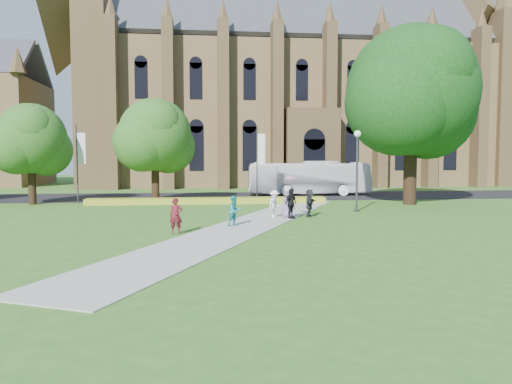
{
  "coord_description": "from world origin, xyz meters",
  "views": [
    {
      "loc": [
        -2.42,
        -24.64,
        3.52
      ],
      "look_at": [
        0.55,
        2.7,
        1.6
      ],
      "focal_mm": 35.0,
      "sensor_mm": 36.0,
      "label": 1
    }
  ],
  "objects": [
    {
      "name": "pedestrian_3",
      "position": [
        2.61,
        3.2,
        0.9
      ],
      "size": [
        1.03,
        1.0,
        1.73
      ],
      "primitive_type": "imported",
      "rotation": [
        0.0,
        0.0,
        0.76
      ],
      "color": "black",
      "rests_on": "footpath"
    },
    {
      "name": "banner_pole_0",
      "position": [
        2.11,
        15.2,
        3.39
      ],
      "size": [
        0.7,
        0.1,
        6.0
      ],
      "color": "#38383D",
      "rests_on": "ground"
    },
    {
      "name": "pedestrian_1",
      "position": [
        -0.78,
        0.48,
        0.81
      ],
      "size": [
        0.95,
        0.91,
        1.54
      ],
      "primitive_type": "imported",
      "rotation": [
        0.0,
        0.0,
        0.62
      ],
      "color": "teal",
      "rests_on": "footpath"
    },
    {
      "name": "pedestrian_4",
      "position": [
        2.47,
        3.4,
        0.86
      ],
      "size": [
        0.92,
        0.73,
        1.64
      ],
      "primitive_type": "imported",
      "rotation": [
        0.0,
        0.0,
        0.29
      ],
      "color": "slate",
      "rests_on": "footpath"
    },
    {
      "name": "footpath",
      "position": [
        0.0,
        1.0,
        0.02
      ],
      "size": [
        15.58,
        28.54,
        0.04
      ],
      "primitive_type": "cube",
      "rotation": [
        0.0,
        0.0,
        -0.44
      ],
      "color": "#B2B2A8",
      "rests_on": "ground"
    },
    {
      "name": "banner_pole_1",
      "position": [
        -11.89,
        15.2,
        3.39
      ],
      "size": [
        0.7,
        0.1,
        6.0
      ],
      "color": "#38383D",
      "rests_on": "ground"
    },
    {
      "name": "flower_hedge",
      "position": [
        -2.0,
        13.2,
        0.23
      ],
      "size": [
        18.0,
        1.4,
        0.45
      ],
      "primitive_type": "cube",
      "color": "gold",
      "rests_on": "ground"
    },
    {
      "name": "parasol",
      "position": [
        2.65,
        3.5,
        2.03
      ],
      "size": [
        0.98,
        0.98,
        0.71
      ],
      "primitive_type": "imported",
      "rotation": [
        0.0,
        0.0,
        -0.23
      ],
      "color": "#D697B6",
      "rests_on": "pedestrian_4"
    },
    {
      "name": "pedestrian_2",
      "position": [
        1.74,
        3.7,
        0.83
      ],
      "size": [
        1.11,
        1.16,
        1.58
      ],
      "primitive_type": "imported",
      "rotation": [
        0.0,
        0.0,
        0.88
      ],
      "color": "white",
      "rests_on": "footpath"
    },
    {
      "name": "large_tree",
      "position": [
        13.0,
        11.0,
        8.37
      ],
      "size": [
        9.6,
        9.6,
        13.2
      ],
      "color": "#332114",
      "rests_on": "ground"
    },
    {
      "name": "street_tree_0",
      "position": [
        -15.0,
        14.0,
        4.87
      ],
      "size": [
        5.2,
        5.2,
        7.5
      ],
      "color": "#332114",
      "rests_on": "ground"
    },
    {
      "name": "pedestrian_0",
      "position": [
        -3.61,
        -1.76,
        0.86
      ],
      "size": [
        0.63,
        0.45,
        1.63
      ],
      "primitive_type": "imported",
      "rotation": [
        0.0,
        0.0,
        0.1
      ],
      "color": "maroon",
      "rests_on": "footpath"
    },
    {
      "name": "street_tree_1",
      "position": [
        -6.0,
        14.5,
        5.22
      ],
      "size": [
        5.6,
        5.6,
        8.05
      ],
      "color": "#332114",
      "rests_on": "ground"
    },
    {
      "name": "pedestrian_5",
      "position": [
        3.87,
        4.08,
        0.85
      ],
      "size": [
        1.05,
        1.56,
        1.61
      ],
      "primitive_type": "imported",
      "rotation": [
        0.0,
        0.0,
        1.15
      ],
      "color": "#27272F",
      "rests_on": "footpath"
    },
    {
      "name": "tour_coach",
      "position": [
        7.44,
        20.72,
        1.6
      ],
      "size": [
        11.42,
        3.12,
        3.15
      ],
      "primitive_type": "imported",
      "rotation": [
        0.0,
        0.0,
        1.53
      ],
      "color": "white",
      "rests_on": "road"
    },
    {
      "name": "streetlamp",
      "position": [
        7.5,
        6.5,
        3.3
      ],
      "size": [
        0.44,
        0.44,
        5.24
      ],
      "color": "#38383D",
      "rests_on": "ground"
    },
    {
      "name": "ground",
      "position": [
        0.0,
        0.0,
        0.0
      ],
      "size": [
        160.0,
        160.0,
        0.0
      ],
      "primitive_type": "plane",
      "color": "#2D661E",
      "rests_on": "ground"
    },
    {
      "name": "cathedral",
      "position": [
        10.0,
        39.73,
        12.98
      ],
      "size": [
        52.6,
        18.25,
        28.0
      ],
      "color": "brown",
      "rests_on": "ground"
    },
    {
      "name": "road",
      "position": [
        0.0,
        20.0,
        0.01
      ],
      "size": [
        160.0,
        10.0,
        0.02
      ],
      "primitive_type": "cube",
      "color": "black",
      "rests_on": "ground"
    }
  ]
}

